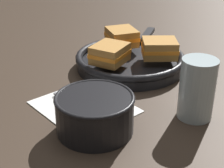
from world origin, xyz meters
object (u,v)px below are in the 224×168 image
(spoon, at_px, (101,103))
(sandwich_near_right, at_px, (110,53))
(soup_bowl, at_px, (95,111))
(sandwich_far_left, at_px, (160,48))
(drinking_glass, at_px, (197,89))
(sandwich_near_left, at_px, (122,37))
(skillet, at_px, (130,60))

(spoon, xyz_separation_m, sandwich_near_right, (-0.12, 0.11, 0.06))
(soup_bowl, relative_size, spoon, 1.00)
(sandwich_far_left, distance_m, drinking_glass, 0.24)
(sandwich_near_left, distance_m, drinking_glass, 0.36)
(soup_bowl, height_order, drinking_glass, drinking_glass)
(soup_bowl, bearing_deg, skillet, 129.80)
(spoon, height_order, sandwich_near_right, sandwich_near_right)
(skillet, bearing_deg, sandwich_near_right, -78.71)
(sandwich_near_left, distance_m, sandwich_far_left, 0.14)
(sandwich_far_left, relative_size, drinking_glass, 0.93)
(sandwich_far_left, height_order, drinking_glass, drinking_glass)
(skillet, distance_m, sandwich_near_right, 0.09)
(sandwich_far_left, xyz_separation_m, drinking_glass, (0.22, -0.10, -0.00))
(soup_bowl, height_order, sandwich_near_left, sandwich_near_left)
(soup_bowl, relative_size, drinking_glass, 1.20)
(sandwich_near_right, bearing_deg, drinking_glass, 7.06)
(sandwich_near_left, distance_m, sandwich_near_right, 0.14)
(soup_bowl, bearing_deg, sandwich_far_left, 115.94)
(sandwich_near_left, bearing_deg, soup_bowl, -44.21)
(skillet, bearing_deg, drinking_glass, -9.40)
(sandwich_near_left, xyz_separation_m, drinking_glass, (0.35, -0.07, -0.00))
(spoon, relative_size, sandwich_near_left, 1.41)
(skillet, height_order, sandwich_near_left, sandwich_near_left)
(sandwich_near_left, bearing_deg, drinking_glass, -11.34)
(skillet, height_order, drinking_glass, drinking_glass)
(skillet, height_order, sandwich_near_right, sandwich_near_right)
(spoon, xyz_separation_m, sandwich_near_left, (-0.21, 0.21, 0.06))
(spoon, relative_size, drinking_glass, 1.20)
(skillet, height_order, sandwich_far_left, sandwich_far_left)
(soup_bowl, bearing_deg, sandwich_near_left, 135.79)
(spoon, relative_size, sandwich_near_right, 1.33)
(sandwich_far_left, bearing_deg, soup_bowl, -64.06)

